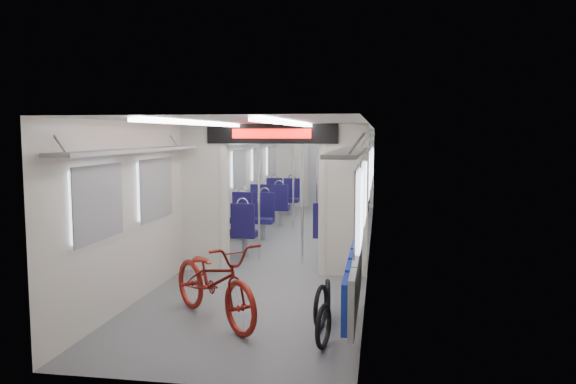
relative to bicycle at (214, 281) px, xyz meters
The scene contains 14 objects.
carriage 4.24m from the bicycle, 86.75° to the left, with size 12.00×12.02×2.31m.
bicycle is the anchor object (origin of this frame).
flip_bench 1.60m from the bicycle, ahead, with size 0.12×2.15×0.57m.
bike_hoop_a 1.48m from the bicycle, 25.50° to the right, with size 0.46×0.46×0.05m, color black.
bike_hoop_b 1.26m from the bicycle, ahead, with size 0.50×0.50×0.05m, color black.
bike_hoop_c 1.34m from the bicycle, 14.57° to the left, with size 0.46×0.46×0.05m, color black.
seat_bay_near_left 4.24m from the bicycle, 99.53° to the left, with size 0.88×1.95×1.06m.
seat_bay_near_right 4.56m from the bicycle, 75.15° to the left, with size 0.88×1.95×1.06m.
seat_bay_far_left 7.78m from the bicycle, 95.17° to the left, with size 0.89×2.00×1.08m.
seat_bay_far_right 8.01m from the bicycle, 81.61° to the left, with size 0.89×1.97×1.07m.
stanchion_near_left 3.23m from the bicycle, 92.91° to the left, with size 0.04×0.04×2.30m, color silver.
stanchion_near_right 3.12m from the bicycle, 78.58° to the left, with size 0.04×0.04×2.30m, color silver.
stanchion_far_left 6.33m from the bicycle, 90.50° to the left, with size 0.04×0.04×2.30m, color silver.
stanchion_far_right 6.07m from the bicycle, 85.15° to the left, with size 0.04×0.04×2.30m, color silver.
Camera 1 is at (1.61, -10.43, 2.14)m, focal length 35.00 mm.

